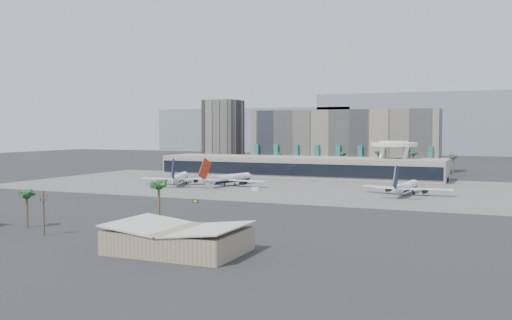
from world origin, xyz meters
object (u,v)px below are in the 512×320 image
at_px(service_vehicle_a, 210,186).
at_px(service_vehicle_b, 255,189).
at_px(utility_pole, 43,209).
at_px(airliner_centre, 229,178).
at_px(taxiway_sign, 196,201).
at_px(airliner_left, 180,178).
at_px(airliner_right, 406,187).

relative_size(service_vehicle_a, service_vehicle_b, 1.37).
bearing_deg(utility_pole, airliner_centre, 95.33).
bearing_deg(taxiway_sign, utility_pole, -96.22).
bearing_deg(airliner_left, service_vehicle_a, -43.92).
relative_size(airliner_right, service_vehicle_a, 9.64).
xyz_separation_m(utility_pole, taxiway_sign, (3.73, 76.47, -6.62)).
xyz_separation_m(utility_pole, airliner_right, (75.21, 134.72, -3.56)).
bearing_deg(airliner_right, service_vehicle_b, -166.70).
relative_size(service_vehicle_a, taxiway_sign, 1.83).
xyz_separation_m(airliner_left, airliner_centre, (25.80, 4.27, 0.08)).
height_order(utility_pole, airliner_right, airliner_right).
bearing_deg(airliner_left, taxiway_sign, -75.53).
bearing_deg(airliner_left, airliner_right, -21.82).
distance_m(airliner_right, service_vehicle_b, 67.87).
bearing_deg(service_vehicle_a, taxiway_sign, -43.73).
height_order(airliner_left, service_vehicle_b, airliner_left).
xyz_separation_m(service_vehicle_b, taxiway_sign, (-4.34, -48.72, -0.28)).
bearing_deg(airliner_left, service_vehicle_b, -34.41).
bearing_deg(service_vehicle_b, utility_pole, -113.00).
relative_size(airliner_centre, service_vehicle_a, 9.99).
distance_m(service_vehicle_a, service_vehicle_b, 24.82).
bearing_deg(utility_pole, airliner_right, 60.83).
bearing_deg(utility_pole, airliner_left, 105.92).
xyz_separation_m(airliner_centre, airliner_right, (88.34, -5.98, -0.18)).
bearing_deg(service_vehicle_a, airliner_right, 29.07).
relative_size(airliner_left, service_vehicle_b, 12.91).
distance_m(airliner_centre, taxiway_sign, 66.48).
height_order(utility_pole, taxiway_sign, utility_pole).
bearing_deg(utility_pole, service_vehicle_a, 97.48).
bearing_deg(airliner_centre, service_vehicle_b, -22.99).
bearing_deg(service_vehicle_a, service_vehicle_b, 20.08).
distance_m(airliner_centre, service_vehicle_b, 26.43).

